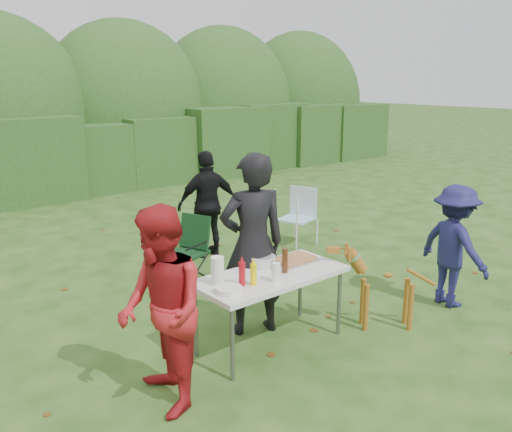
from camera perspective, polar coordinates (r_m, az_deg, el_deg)
ground at (r=5.62m, az=2.86°, el=-12.63°), size 80.00×80.00×0.00m
hedge_row at (r=12.26m, az=-23.49°, el=5.33°), size 22.00×1.40×1.70m
folding_table at (r=5.20m, az=1.54°, el=-6.64°), size 1.50×0.70×0.74m
person_cook at (r=5.41m, az=-0.36°, el=-3.03°), size 0.79×0.65×1.86m
person_red_jacket at (r=4.26m, az=-9.94°, el=-9.83°), size 0.80×0.93×1.64m
person_black_puffy at (r=7.81m, az=-5.07°, el=1.24°), size 0.97×0.59×1.54m
child at (r=6.51m, az=20.12°, el=-2.98°), size 0.69×0.99×1.40m
dog at (r=5.81m, az=13.66°, el=-7.36°), size 0.95×0.87×0.88m
camping_chair at (r=6.96m, az=-7.33°, el=-3.51°), size 0.67×0.67×0.84m
lawn_chair at (r=8.41m, az=4.25°, el=-0.07°), size 0.66×0.66×0.89m
food_tray at (r=5.49m, az=4.01°, el=-4.80°), size 0.45×0.30×0.02m
focaccia_bread at (r=5.48m, az=4.01°, el=-4.52°), size 0.40×0.26×0.04m
mustard_bottle at (r=4.88m, az=-0.27°, el=-6.15°), size 0.06×0.06×0.20m
ketchup_bottle at (r=4.86m, az=-1.48°, el=-6.11°), size 0.06×0.06×0.22m
beer_bottle at (r=5.18m, az=3.07°, el=-4.70°), size 0.06×0.06×0.24m
paper_towel_roll at (r=4.89m, az=-4.08°, el=-5.78°), size 0.12×0.12×0.26m
cup_stack at (r=4.95m, az=2.13°, el=-5.97°), size 0.08×0.08×0.18m
pasta_bowl at (r=5.37m, az=0.70°, el=-4.76°), size 0.26×0.26×0.10m
plate_stack at (r=4.75m, az=-2.92°, el=-7.75°), size 0.24×0.24×0.05m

